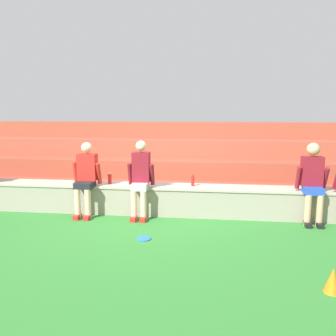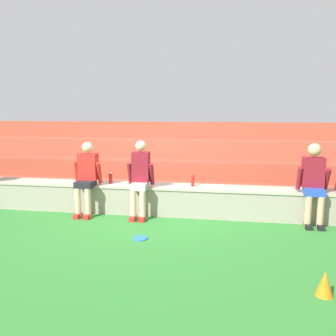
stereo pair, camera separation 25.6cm
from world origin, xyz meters
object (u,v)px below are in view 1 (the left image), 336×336
at_px(person_right_of_center, 313,180).
at_px(frisbee, 144,239).
at_px(sports_cone, 333,280).
at_px(person_center, 140,177).
at_px(person_left_of_center, 86,177).
at_px(water_bottle_near_left, 193,181).
at_px(water_bottle_center_gap, 110,179).

distance_m(person_right_of_center, frisbee, 3.14).
relative_size(frisbee, sports_cone, 0.79).
bearing_deg(person_center, person_left_of_center, 179.11).
distance_m(person_left_of_center, water_bottle_near_left, 2.04).
xyz_separation_m(person_right_of_center, water_bottle_center_gap, (-3.77, 0.27, -0.13)).
bearing_deg(person_left_of_center, water_bottle_center_gap, 39.75).
bearing_deg(water_bottle_near_left, frisbee, -115.65).
bearing_deg(sports_cone, water_bottle_near_left, 121.68).
bearing_deg(person_right_of_center, frisbee, -157.59).
distance_m(person_center, frisbee, 1.37).
height_order(person_left_of_center, water_bottle_near_left, person_left_of_center).
bearing_deg(sports_cone, person_left_of_center, 146.74).
bearing_deg(water_bottle_near_left, person_left_of_center, -171.29).
bearing_deg(sports_cone, frisbee, 151.15).
relative_size(person_right_of_center, water_bottle_near_left, 6.70).
relative_size(person_right_of_center, water_bottle_center_gap, 6.60).
height_order(water_bottle_center_gap, sports_cone, water_bottle_center_gap).
bearing_deg(person_right_of_center, sports_cone, -99.94).
height_order(person_center, sports_cone, person_center).
xyz_separation_m(water_bottle_near_left, water_bottle_center_gap, (-1.64, 0.00, 0.00)).
bearing_deg(frisbee, sports_cone, -28.85).
distance_m(water_bottle_near_left, frisbee, 1.72).
relative_size(person_center, sports_cone, 5.13).
distance_m(water_bottle_center_gap, sports_cone, 4.35).
xyz_separation_m(person_center, frisbee, (0.27, -1.11, -0.76)).
xyz_separation_m(water_bottle_center_gap, frisbee, (0.96, -1.43, -0.66)).
relative_size(water_bottle_near_left, water_bottle_center_gap, 0.99).
xyz_separation_m(frisbee, sports_cone, (2.38, -1.31, 0.13)).
bearing_deg(person_right_of_center, person_center, -179.00).
distance_m(water_bottle_center_gap, frisbee, 1.84).
height_order(person_left_of_center, sports_cone, person_left_of_center).
height_order(person_right_of_center, water_bottle_center_gap, person_right_of_center).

